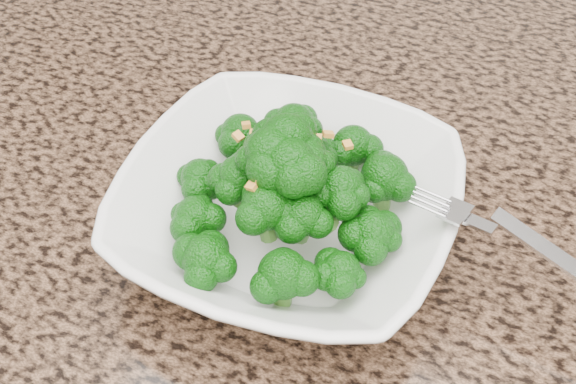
% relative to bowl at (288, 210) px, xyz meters
% --- Properties ---
extents(granite_counter, '(1.64, 1.04, 0.03)m').
position_rel_bowl_xyz_m(granite_counter, '(0.03, 0.08, -0.05)').
color(granite_counter, brown).
rests_on(granite_counter, cabinet).
extents(bowl, '(0.26, 0.26, 0.06)m').
position_rel_bowl_xyz_m(bowl, '(0.00, 0.00, 0.00)').
color(bowl, white).
rests_on(bowl, granite_counter).
extents(broccoli_pile, '(0.22, 0.22, 0.07)m').
position_rel_bowl_xyz_m(broccoli_pile, '(0.00, 0.00, 0.06)').
color(broccoli_pile, '#0C4E08').
rests_on(broccoli_pile, bowl).
extents(garlic_topping, '(0.13, 0.13, 0.01)m').
position_rel_bowl_xyz_m(garlic_topping, '(0.00, 0.00, 0.10)').
color(garlic_topping, gold).
rests_on(garlic_topping, broccoli_pile).
extents(fork, '(0.18, 0.07, 0.01)m').
position_rel_bowl_xyz_m(fork, '(0.14, 0.01, 0.04)').
color(fork, silver).
rests_on(fork, bowl).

